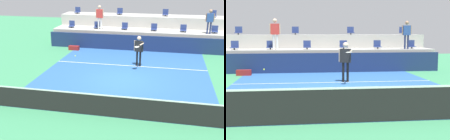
{
  "view_description": "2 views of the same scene",
  "coord_description": "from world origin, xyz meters",
  "views": [
    {
      "loc": [
        2.25,
        -13.3,
        5.21
      ],
      "look_at": [
        -0.33,
        -1.07,
        0.89
      ],
      "focal_mm": 44.69,
      "sensor_mm": 36.0,
      "label": 1
    },
    {
      "loc": [
        -1.48,
        -11.58,
        2.27
      ],
      "look_at": [
        -0.15,
        -0.39,
        0.91
      ],
      "focal_mm": 50.43,
      "sensor_mm": 36.0,
      "label": 2
    }
  ],
  "objects": [
    {
      "name": "ground_plane",
      "position": [
        0.0,
        0.0,
        0.0
      ],
      "size": [
        40.0,
        40.0,
        0.0
      ],
      "primitive_type": "plane",
      "color": "#388456"
    },
    {
      "name": "court_inner_paint",
      "position": [
        0.0,
        1.0,
        0.0
      ],
      "size": [
        9.0,
        10.0,
        0.01
      ],
      "primitive_type": "cube",
      "color": "#285693",
      "rests_on": "ground_plane"
    },
    {
      "name": "court_service_line",
      "position": [
        0.0,
        2.4,
        0.01
      ],
      "size": [
        9.0,
        0.06,
        0.0
      ],
      "primitive_type": "cube",
      "color": "white",
      "rests_on": "ground_plane"
    },
    {
      "name": "tennis_net",
      "position": [
        0.0,
        -4.0,
        0.5
      ],
      "size": [
        10.48,
        0.08,
        1.07
      ],
      "color": "black",
      "rests_on": "ground_plane"
    },
    {
      "name": "sponsor_backboard",
      "position": [
        0.0,
        6.0,
        0.55
      ],
      "size": [
        13.0,
        0.16,
        1.1
      ],
      "primitive_type": "cube",
      "color": "navy",
      "rests_on": "ground_plane"
    },
    {
      "name": "seating_tier_lower",
      "position": [
        0.0,
        7.3,
        0.62
      ],
      "size": [
        13.0,
        1.8,
        1.25
      ],
      "primitive_type": "cube",
      "color": "#ADAAA3",
      "rests_on": "ground_plane"
    },
    {
      "name": "seating_tier_upper",
      "position": [
        0.0,
        9.1,
        1.05
      ],
      "size": [
        13.0,
        1.8,
        2.1
      ],
      "primitive_type": "cube",
      "color": "#ADAAA3",
      "rests_on": "ground_plane"
    },
    {
      "name": "stadium_chair_lower_far_left",
      "position": [
        -5.29,
        7.23,
        1.46
      ],
      "size": [
        0.44,
        0.4,
        0.52
      ],
      "color": "#2D2D33",
      "rests_on": "seating_tier_lower"
    },
    {
      "name": "stadium_chair_lower_left",
      "position": [
        -3.25,
        7.23,
        1.46
      ],
      "size": [
        0.44,
        0.4,
        0.52
      ],
      "color": "#2D2D33",
      "rests_on": "seating_tier_lower"
    },
    {
      "name": "stadium_chair_lower_mid_left",
      "position": [
        -1.1,
        7.23,
        1.46
      ],
      "size": [
        0.44,
        0.4,
        0.52
      ],
      "color": "#2D2D33",
      "rests_on": "seating_tier_lower"
    },
    {
      "name": "stadium_chair_lower_mid_right",
      "position": [
        1.08,
        7.23,
        1.46
      ],
      "size": [
        0.44,
        0.4,
        0.52
      ],
      "color": "#2D2D33",
      "rests_on": "seating_tier_lower"
    },
    {
      "name": "stadium_chair_lower_right",
      "position": [
        3.18,
        7.23,
        1.46
      ],
      "size": [
        0.44,
        0.4,
        0.52
      ],
      "color": "#2D2D33",
      "rests_on": "seating_tier_lower"
    },
    {
      "name": "stadium_chair_lower_far_right",
      "position": [
        5.33,
        7.23,
        1.46
      ],
      "size": [
        0.44,
        0.4,
        0.52
      ],
      "color": "#2D2D33",
      "rests_on": "seating_tier_lower"
    },
    {
      "name": "stadium_chair_upper_far_left",
      "position": [
        -5.38,
        9.03,
        2.31
      ],
      "size": [
        0.44,
        0.4,
        0.52
      ],
      "color": "#2D2D33",
      "rests_on": "seating_tier_upper"
    },
    {
      "name": "stadium_chair_upper_left",
      "position": [
        -1.81,
        9.03,
        2.31
      ],
      "size": [
        0.44,
        0.4,
        0.52
      ],
      "color": "#2D2D33",
      "rests_on": "seating_tier_upper"
    },
    {
      "name": "stadium_chair_upper_right",
      "position": [
        1.81,
        9.03,
        2.31
      ],
      "size": [
        0.44,
        0.4,
        0.52
      ],
      "color": "#2D2D33",
      "rests_on": "seating_tier_upper"
    },
    {
      "name": "stadium_chair_upper_far_right",
      "position": [
        5.36,
        9.03,
        2.31
      ],
      "size": [
        0.44,
        0.4,
        0.52
      ],
      "color": "#2D2D33",
      "rests_on": "seating_tier_upper"
    },
    {
      "name": "tennis_player",
      "position": [
        0.53,
        2.46,
        1.12
      ],
      "size": [
        0.61,
        1.33,
        1.81
      ],
      "color": "black",
      "rests_on": "ground_plane"
    },
    {
      "name": "spectator_in_grey",
      "position": [
        -2.93,
        6.85,
        2.34
      ],
      "size": [
        0.62,
        0.27,
        1.79
      ],
      "color": "white",
      "rests_on": "seating_tier_lower"
    },
    {
      "name": "spectator_leaning_on_rail",
      "position": [
        4.88,
        6.85,
        2.26
      ],
      "size": [
        0.59,
        0.23,
        1.68
      ],
      "color": "navy",
      "rests_on": "seating_tier_lower"
    },
    {
      "name": "tennis_ball",
      "position": [
        -2.96,
        1.24,
        0.77
      ],
      "size": [
        0.07,
        0.07,
        0.07
      ],
      "color": "#CCE033"
    },
    {
      "name": "equipment_bag",
      "position": [
        -4.46,
        5.24,
        0.15
      ],
      "size": [
        0.76,
        0.28,
        0.3
      ],
      "primitive_type": "cube",
      "color": "maroon",
      "rests_on": "ground_plane"
    }
  ]
}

